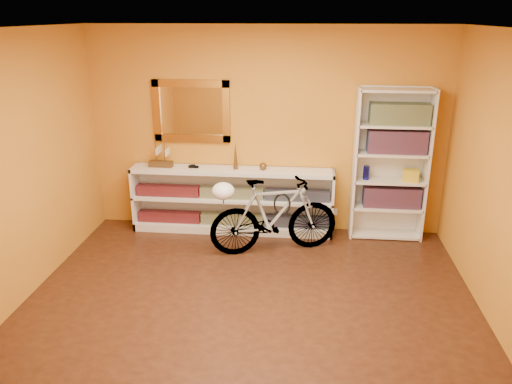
# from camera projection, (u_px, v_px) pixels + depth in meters

# --- Properties ---
(floor) EXTENTS (4.50, 4.00, 0.01)m
(floor) POSITION_uv_depth(u_px,v_px,m) (249.00, 307.00, 4.93)
(floor) COLOR black
(floor) RESTS_ON ground
(ceiling) EXTENTS (4.50, 4.00, 0.01)m
(ceiling) POSITION_uv_depth(u_px,v_px,m) (247.00, 28.00, 4.05)
(ceiling) COLOR silver
(ceiling) RESTS_ON ground
(back_wall) EXTENTS (4.50, 0.01, 2.60)m
(back_wall) POSITION_uv_depth(u_px,v_px,m) (266.00, 132.00, 6.36)
(back_wall) COLOR #BF751C
(back_wall) RESTS_ON ground
(left_wall) EXTENTS (0.01, 4.00, 2.60)m
(left_wall) POSITION_uv_depth(u_px,v_px,m) (9.00, 174.00, 4.70)
(left_wall) COLOR #BF751C
(left_wall) RESTS_ON ground
(right_wall) EXTENTS (0.01, 4.00, 2.60)m
(right_wall) POSITION_uv_depth(u_px,v_px,m) (511.00, 190.00, 4.27)
(right_wall) COLOR #BF751C
(right_wall) RESTS_ON ground
(gilt_mirror) EXTENTS (0.98, 0.06, 0.78)m
(gilt_mirror) POSITION_uv_depth(u_px,v_px,m) (191.00, 111.00, 6.33)
(gilt_mirror) COLOR #99641B
(gilt_mirror) RESTS_ON back_wall
(wall_socket) EXTENTS (0.09, 0.02, 0.09)m
(wall_socket) POSITION_uv_depth(u_px,v_px,m) (334.00, 212.00, 6.61)
(wall_socket) COLOR silver
(wall_socket) RESTS_ON back_wall
(console_unit) EXTENTS (2.60, 0.35, 0.85)m
(console_unit) POSITION_uv_depth(u_px,v_px,m) (232.00, 200.00, 6.52)
(console_unit) COLOR silver
(console_unit) RESTS_ON floor
(cd_row_lower) EXTENTS (2.50, 0.13, 0.14)m
(cd_row_lower) POSITION_uv_depth(u_px,v_px,m) (232.00, 219.00, 6.59)
(cd_row_lower) COLOR black
(cd_row_lower) RESTS_ON console_unit
(cd_row_upper) EXTENTS (2.50, 0.13, 0.14)m
(cd_row_upper) POSITION_uv_depth(u_px,v_px,m) (232.00, 193.00, 6.47)
(cd_row_upper) COLOR navy
(cd_row_upper) RESTS_ON console_unit
(model_ship) EXTENTS (0.31, 0.13, 0.36)m
(model_ship) POSITION_uv_depth(u_px,v_px,m) (160.00, 153.00, 6.41)
(model_ship) COLOR #3C2610
(model_ship) RESTS_ON console_unit
(toy_car) EXTENTS (0.00, 0.00, 0.00)m
(toy_car) POSITION_uv_depth(u_px,v_px,m) (194.00, 168.00, 6.43)
(toy_car) COLOR black
(toy_car) RESTS_ON console_unit
(bronze_ornament) EXTENTS (0.06, 0.06, 0.36)m
(bronze_ornament) POSITION_uv_depth(u_px,v_px,m) (236.00, 155.00, 6.31)
(bronze_ornament) COLOR brown
(bronze_ornament) RESTS_ON console_unit
(decorative_orb) EXTENTS (0.09, 0.09, 0.09)m
(decorative_orb) POSITION_uv_depth(u_px,v_px,m) (263.00, 166.00, 6.32)
(decorative_orb) COLOR brown
(decorative_orb) RESTS_ON console_unit
(bookcase) EXTENTS (0.90, 0.30, 1.90)m
(bookcase) POSITION_uv_depth(u_px,v_px,m) (390.00, 165.00, 6.18)
(bookcase) COLOR silver
(bookcase) RESTS_ON floor
(book_row_a) EXTENTS (0.70, 0.22, 0.26)m
(book_row_a) POSITION_uv_depth(u_px,v_px,m) (391.00, 196.00, 6.31)
(book_row_a) COLOR maroon
(book_row_a) RESTS_ON bookcase
(book_row_b) EXTENTS (0.70, 0.22, 0.28)m
(book_row_b) POSITION_uv_depth(u_px,v_px,m) (397.00, 141.00, 6.07)
(book_row_b) COLOR maroon
(book_row_b) RESTS_ON bookcase
(book_row_c) EXTENTS (0.70, 0.22, 0.25)m
(book_row_c) POSITION_uv_depth(u_px,v_px,m) (399.00, 114.00, 5.96)
(book_row_c) COLOR navy
(book_row_c) RESTS_ON bookcase
(travel_mug) EXTENTS (0.08, 0.08, 0.17)m
(travel_mug) POSITION_uv_depth(u_px,v_px,m) (366.00, 173.00, 6.22)
(travel_mug) COLOR navy
(travel_mug) RESTS_ON bookcase
(red_tin) EXTENTS (0.16, 0.16, 0.16)m
(red_tin) POSITION_uv_depth(u_px,v_px,m) (377.00, 116.00, 6.03)
(red_tin) COLOR maroon
(red_tin) RESTS_ON bookcase
(yellow_bag) EXTENTS (0.21, 0.16, 0.15)m
(yellow_bag) POSITION_uv_depth(u_px,v_px,m) (411.00, 176.00, 6.15)
(yellow_bag) COLOR gold
(yellow_bag) RESTS_ON bookcase
(bicycle) EXTENTS (0.86, 1.62, 0.93)m
(bicycle) POSITION_uv_depth(u_px,v_px,m) (274.00, 216.00, 5.92)
(bicycle) COLOR silver
(bicycle) RESTS_ON floor
(helmet) EXTENTS (0.26, 0.25, 0.20)m
(helmet) POSITION_uv_depth(u_px,v_px,m) (223.00, 191.00, 5.69)
(helmet) COLOR white
(helmet) RESTS_ON bicycle
(u_lock) EXTENTS (0.20, 0.02, 0.20)m
(u_lock) POSITION_uv_depth(u_px,v_px,m) (282.00, 204.00, 5.90)
(u_lock) COLOR black
(u_lock) RESTS_ON bicycle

